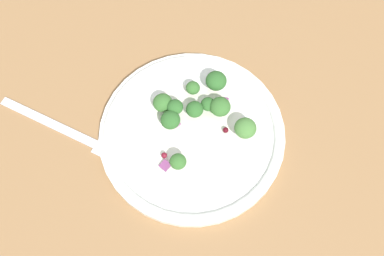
# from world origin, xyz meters

# --- Properties ---
(ground_plane) EXTENTS (1.80, 1.80, 0.02)m
(ground_plane) POSITION_xyz_m (0.00, 0.00, -0.01)
(ground_plane) COLOR olive
(plate) EXTENTS (0.25, 0.25, 0.02)m
(plate) POSITION_xyz_m (0.02, -0.03, 0.01)
(plate) COLOR white
(plate) RESTS_ON ground_plane
(dressing_pool) EXTENTS (0.14, 0.14, 0.00)m
(dressing_pool) POSITION_xyz_m (0.02, -0.03, 0.01)
(dressing_pool) COLOR white
(dressing_pool) RESTS_ON plate
(broccoli_floret_0) EXTENTS (0.03, 0.03, 0.03)m
(broccoli_floret_0) POSITION_xyz_m (0.06, 0.03, 0.03)
(broccoli_floret_0) COLOR #ADD18E
(broccoli_floret_0) RESTS_ON plate
(broccoli_floret_1) EXTENTS (0.03, 0.03, 0.03)m
(broccoli_floret_1) POSITION_xyz_m (-0.02, 0.03, 0.03)
(broccoli_floret_1) COLOR #9EC684
(broccoli_floret_1) RESTS_ON plate
(broccoli_floret_2) EXTENTS (0.02, 0.02, 0.02)m
(broccoli_floret_2) POSITION_xyz_m (0.06, -0.07, 0.03)
(broccoli_floret_2) COLOR #ADD18E
(broccoli_floret_2) RESTS_ON plate
(broccoli_floret_3) EXTENTS (0.02, 0.02, 0.02)m
(broccoli_floret_3) POSITION_xyz_m (-0.00, 0.01, 0.03)
(broccoli_floret_3) COLOR #8EB77A
(broccoli_floret_3) RESTS_ON plate
(broccoli_floret_4) EXTENTS (0.02, 0.02, 0.02)m
(broccoli_floret_4) POSITION_xyz_m (-0.00, -0.01, 0.03)
(broccoli_floret_4) COLOR #9EC684
(broccoli_floret_4) RESTS_ON plate
(broccoli_floret_5) EXTENTS (0.03, 0.03, 0.03)m
(broccoli_floret_5) POSITION_xyz_m (-0.03, -0.05, 0.03)
(broccoli_floret_5) COLOR #8EB77A
(broccoli_floret_5) RESTS_ON plate
(broccoli_floret_6) EXTENTS (0.02, 0.02, 0.02)m
(broccoli_floret_6) POSITION_xyz_m (-0.03, 0.00, 0.03)
(broccoli_floret_6) COLOR #8EB77A
(broccoli_floret_6) RESTS_ON plate
(broccoli_floret_7) EXTENTS (0.03, 0.03, 0.03)m
(broccoli_floret_7) POSITION_xyz_m (0.01, 0.02, 0.03)
(broccoli_floret_7) COLOR #8EB77A
(broccoli_floret_7) RESTS_ON plate
(broccoli_floret_8) EXTENTS (0.02, 0.02, 0.02)m
(broccoli_floret_8) POSITION_xyz_m (-0.01, -0.04, 0.03)
(broccoli_floret_8) COLOR #8EB77A
(broccoli_floret_8) RESTS_ON plate
(broccoli_floret_9) EXTENTS (0.03, 0.03, 0.03)m
(broccoli_floret_9) POSITION_xyz_m (0.00, -0.05, 0.03)
(broccoli_floret_9) COLOR #8EB77A
(broccoli_floret_9) RESTS_ON plate
(cranberry_0) EXTENTS (0.01, 0.01, 0.01)m
(cranberry_0) POSITION_xyz_m (0.06, 0.03, 0.02)
(cranberry_0) COLOR maroon
(cranberry_0) RESTS_ON plate
(cranberry_1) EXTENTS (0.01, 0.01, 0.01)m
(cranberry_1) POSITION_xyz_m (0.04, 0.01, 0.02)
(cranberry_1) COLOR #4C0A14
(cranberry_1) RESTS_ON plate
(cranberry_2) EXTENTS (0.01, 0.01, 0.01)m
(cranberry_2) POSITION_xyz_m (0.04, -0.08, 0.02)
(cranberry_2) COLOR maroon
(cranberry_2) RESTS_ON plate
(onion_bit_0) EXTENTS (0.02, 0.02, 0.00)m
(onion_bit_0) POSITION_xyz_m (0.05, -0.08, 0.02)
(onion_bit_0) COLOR #843D75
(onion_bit_0) RESTS_ON plate
(onion_bit_1) EXTENTS (0.01, 0.02, 0.00)m
(onion_bit_1) POSITION_xyz_m (0.00, 0.03, 0.01)
(onion_bit_1) COLOR #843D75
(onion_bit_1) RESTS_ON plate
(onion_bit_2) EXTENTS (0.01, 0.01, 0.00)m
(onion_bit_2) POSITION_xyz_m (-0.00, -0.04, 0.02)
(onion_bit_2) COLOR #A35B93
(onion_bit_2) RESTS_ON plate
(fork) EXTENTS (0.16, 0.13, 0.01)m
(fork) POSITION_xyz_m (-0.06, -0.18, 0.00)
(fork) COLOR silver
(fork) RESTS_ON ground_plane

